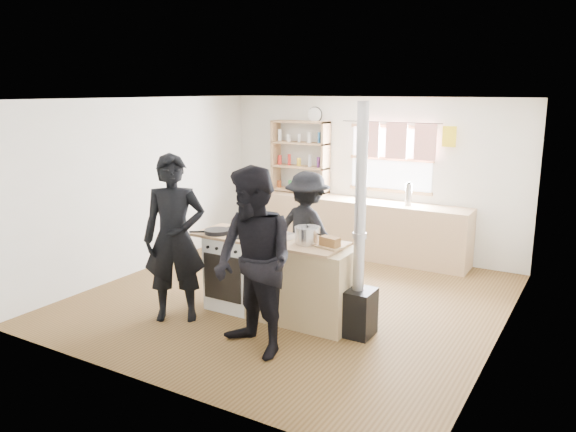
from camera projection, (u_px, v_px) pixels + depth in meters
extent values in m
cube|color=brown|center=(292.00, 299.00, 7.17)|extent=(5.00, 5.00, 0.01)
cube|color=tan|center=(362.00, 228.00, 8.94)|extent=(3.40, 0.55, 0.90)
cube|color=tan|center=(300.00, 190.00, 9.53)|extent=(1.00, 0.28, 0.03)
cube|color=tan|center=(300.00, 167.00, 9.44)|extent=(1.00, 0.28, 0.03)
cube|color=tan|center=(300.00, 143.00, 9.35)|extent=(1.00, 0.28, 0.03)
cube|color=tan|center=(300.00, 122.00, 9.27)|extent=(1.00, 0.28, 0.03)
cube|color=tan|center=(276.00, 155.00, 9.64)|extent=(0.04, 0.28, 1.20)
cube|color=tan|center=(326.00, 159.00, 9.16)|extent=(0.04, 0.28, 1.20)
cylinder|color=silver|center=(408.00, 194.00, 8.44)|extent=(0.10, 0.10, 0.33)
cube|color=white|center=(238.00, 271.00, 6.83)|extent=(0.60, 0.60, 0.90)
cube|color=tan|center=(302.00, 284.00, 6.39)|extent=(1.20, 0.60, 0.90)
cube|color=tan|center=(269.00, 239.00, 6.51)|extent=(1.84, 0.64, 0.03)
cylinder|color=black|center=(217.00, 232.00, 6.69)|extent=(0.42, 0.42, 0.05)
cylinder|color=#33571E|center=(217.00, 230.00, 6.68)|extent=(0.27, 0.27, 0.02)
cube|color=silver|center=(277.00, 235.00, 6.48)|extent=(0.41, 0.32, 0.06)
cube|color=brown|center=(277.00, 234.00, 6.48)|extent=(0.35, 0.28, 0.02)
cylinder|color=#B2B2B4|center=(257.00, 225.00, 6.77)|extent=(0.24, 0.24, 0.17)
cylinder|color=#B2B2B4|center=(257.00, 218.00, 6.75)|extent=(0.25, 0.25, 0.01)
sphere|color=black|center=(257.00, 216.00, 6.75)|extent=(0.03, 0.03, 0.03)
cylinder|color=#B7B7BA|center=(307.00, 236.00, 6.24)|extent=(0.28, 0.28, 0.18)
cylinder|color=#B7B7BA|center=(308.00, 227.00, 6.22)|extent=(0.29, 0.29, 0.01)
sphere|color=black|center=(308.00, 226.00, 6.21)|extent=(0.03, 0.03, 0.03)
cube|color=tan|center=(330.00, 247.00, 6.09)|extent=(0.32, 0.26, 0.02)
cube|color=olive|center=(330.00, 242.00, 6.08)|extent=(0.24, 0.16, 0.10)
cube|color=black|center=(357.00, 312.00, 6.07)|extent=(0.35, 0.35, 0.52)
cylinder|color=#ADADB2|center=(361.00, 199.00, 5.79)|extent=(0.12, 0.12, 1.98)
imported|color=black|center=(175.00, 239.00, 6.35)|extent=(0.84, 0.77, 1.92)
imported|color=black|center=(254.00, 263.00, 5.50)|extent=(1.12, 1.00, 1.90)
imported|color=black|center=(307.00, 231.00, 7.40)|extent=(1.11, 0.77, 1.58)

